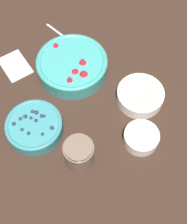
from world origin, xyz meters
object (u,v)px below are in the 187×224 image
object	(u,v)px
bowl_strawberries	(72,65)
jar_chocolate	(79,153)
bowl_bananas	(140,95)
bowl_blueberries	(34,127)
bowl_cream	(141,137)

from	to	relation	value
bowl_strawberries	jar_chocolate	xyz separation A→B (m)	(0.22, -0.27, 0.01)
bowl_bananas	jar_chocolate	bearing A→B (deg)	-99.95
bowl_bananas	bowl_strawberries	bearing A→B (deg)	-174.44
bowl_blueberries	jar_chocolate	bearing A→B (deg)	-0.67
bowl_blueberries	bowl_strawberries	bearing A→B (deg)	97.98
bowl_strawberries	bowl_blueberries	xyz separation A→B (m)	(0.04, -0.27, -0.01)
bowl_strawberries	bowl_bananas	world-z (taller)	bowl_strawberries
bowl_blueberries	bowl_bananas	size ratio (longest dim) A/B	1.14
bowl_bananas	jar_chocolate	size ratio (longest dim) A/B	1.66
bowl_strawberries	jar_chocolate	distance (m)	0.35
bowl_bananas	bowl_cream	size ratio (longest dim) A/B	1.42
bowl_blueberries	bowl_cream	distance (m)	0.35
bowl_strawberries	bowl_bananas	size ratio (longest dim) A/B	1.58
bowl_blueberries	jar_chocolate	xyz separation A→B (m)	(0.18, -0.00, 0.01)
bowl_blueberries	bowl_bananas	xyz separation A→B (m)	(0.23, 0.30, -0.00)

